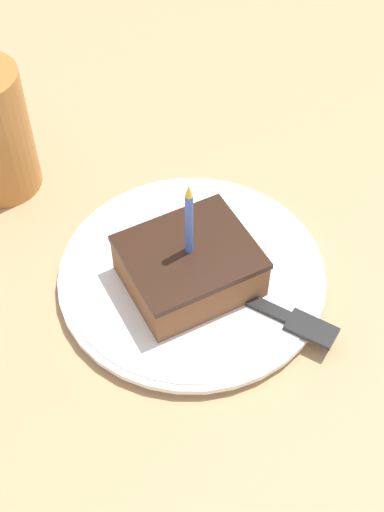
# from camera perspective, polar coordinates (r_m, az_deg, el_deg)

# --- Properties ---
(ground_plane) EXTENTS (2.40, 2.40, 0.04)m
(ground_plane) POSITION_cam_1_polar(r_m,az_deg,el_deg) (0.72, -0.35, -1.72)
(ground_plane) COLOR tan
(ground_plane) RESTS_ON ground
(plate) EXTENTS (0.26, 0.26, 0.01)m
(plate) POSITION_cam_1_polar(r_m,az_deg,el_deg) (0.68, -0.00, -1.56)
(plate) COLOR white
(plate) RESTS_ON ground_plane
(cake_slice) EXTENTS (0.10, 0.12, 0.13)m
(cake_slice) POSITION_cam_1_polar(r_m,az_deg,el_deg) (0.65, -0.22, -0.76)
(cake_slice) COLOR brown
(cake_slice) RESTS_ON plate
(fork) EXTENTS (0.17, 0.12, 0.00)m
(fork) POSITION_cam_1_polar(r_m,az_deg,el_deg) (0.66, 4.85, -3.62)
(fork) COLOR #262626
(fork) RESTS_ON plate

